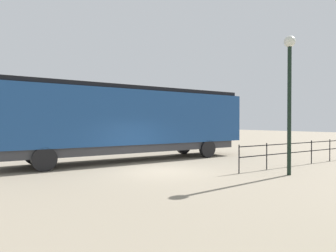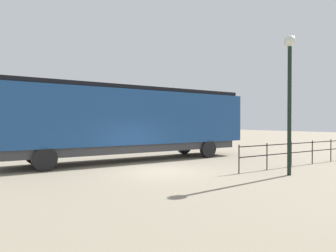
% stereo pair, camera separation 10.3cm
% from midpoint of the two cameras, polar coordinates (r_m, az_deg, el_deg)
% --- Properties ---
extents(ground_plane, '(120.00, 120.00, 0.00)m').
position_cam_midpoint_polar(ground_plane, '(13.41, -1.47, -8.75)').
color(ground_plane, gray).
extents(locomotive, '(2.87, 15.02, 4.20)m').
position_cam_midpoint_polar(locomotive, '(17.24, -5.68, 1.18)').
color(locomotive, navy).
rests_on(locomotive, ground_plane).
extents(lamp_post, '(0.47, 0.47, 5.80)m').
position_cam_midpoint_polar(lamp_post, '(13.31, 22.80, 8.07)').
color(lamp_post, black).
rests_on(lamp_post, ground_plane).
extents(platform_fence, '(0.05, 11.05, 1.24)m').
position_cam_midpoint_polar(platform_fence, '(17.44, 26.43, -3.98)').
color(platform_fence, black).
rests_on(platform_fence, ground_plane).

